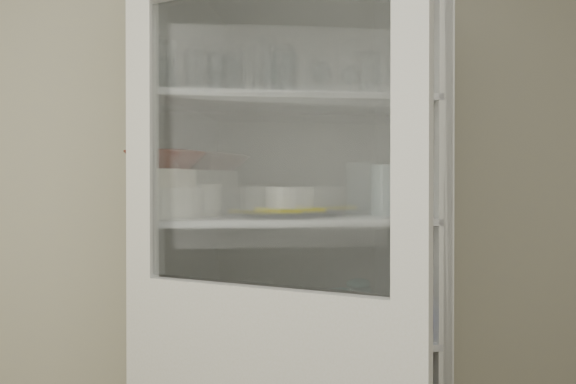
% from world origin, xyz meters
% --- Properties ---
extents(wall_back, '(3.60, 0.02, 2.60)m').
position_xyz_m(wall_back, '(0.00, 1.50, 1.30)').
color(wall_back, '#AFA88F').
rests_on(wall_back, ground).
extents(pantry_cabinet, '(1.00, 0.45, 2.10)m').
position_xyz_m(pantry_cabinet, '(0.20, 1.34, 0.94)').
color(pantry_cabinet, beige).
rests_on(pantry_cabinet, floor).
extents(cupboard_door, '(0.76, 0.55, 2.00)m').
position_xyz_m(cupboard_door, '(0.07, 0.79, 0.87)').
color(cupboard_door, beige).
rests_on(cupboard_door, floor).
extents(tumbler_0, '(0.09, 0.09, 0.16)m').
position_xyz_m(tumbler_0, '(-0.21, 1.14, 1.74)').
color(tumbler_0, silver).
rests_on(tumbler_0, shelf_glass).
extents(tumbler_1, '(0.08, 0.08, 0.14)m').
position_xyz_m(tumbler_1, '(0.01, 1.16, 1.73)').
color(tumbler_1, silver).
rests_on(tumbler_1, shelf_glass).
extents(tumbler_2, '(0.08, 0.08, 0.13)m').
position_xyz_m(tumbler_2, '(0.14, 1.16, 1.73)').
color(tumbler_2, silver).
rests_on(tumbler_2, shelf_glass).
extents(tumbler_3, '(0.10, 0.10, 0.15)m').
position_xyz_m(tumbler_3, '(0.17, 1.12, 1.74)').
color(tumbler_3, silver).
rests_on(tumbler_3, shelf_glass).
extents(tumbler_4, '(0.08, 0.08, 0.13)m').
position_xyz_m(tumbler_4, '(0.18, 1.15, 1.73)').
color(tumbler_4, silver).
rests_on(tumbler_4, shelf_glass).
extents(tumbler_5, '(0.08, 0.08, 0.13)m').
position_xyz_m(tumbler_5, '(0.55, 1.11, 1.72)').
color(tumbler_5, silver).
rests_on(tumbler_5, shelf_glass).
extents(tumbler_6, '(0.07, 0.07, 0.14)m').
position_xyz_m(tumbler_6, '(0.45, 1.12, 1.73)').
color(tumbler_6, silver).
rests_on(tumbler_6, shelf_glass).
extents(tumbler_7, '(0.08, 0.08, 0.12)m').
position_xyz_m(tumbler_7, '(-0.21, 1.25, 1.72)').
color(tumbler_7, silver).
rests_on(tumbler_7, shelf_glass).
extents(tumbler_8, '(0.10, 0.10, 0.15)m').
position_xyz_m(tumbler_8, '(-0.04, 1.24, 1.73)').
color(tumbler_8, silver).
rests_on(tumbler_8, shelf_glass).
extents(tumbler_9, '(0.08, 0.08, 0.14)m').
position_xyz_m(tumbler_9, '(0.00, 1.26, 1.73)').
color(tumbler_9, silver).
rests_on(tumbler_9, shelf_glass).
extents(goblet_0, '(0.08, 0.08, 0.19)m').
position_xyz_m(goblet_0, '(-0.01, 1.39, 1.76)').
color(goblet_0, silver).
rests_on(goblet_0, shelf_glass).
extents(goblet_1, '(0.08, 0.08, 0.18)m').
position_xyz_m(goblet_1, '(0.20, 1.36, 1.75)').
color(goblet_1, silver).
rests_on(goblet_1, shelf_glass).
extents(goblet_2, '(0.07, 0.07, 0.16)m').
position_xyz_m(goblet_2, '(0.33, 1.37, 1.74)').
color(goblet_2, silver).
rests_on(goblet_2, shelf_glass).
extents(goblet_3, '(0.07, 0.07, 0.16)m').
position_xyz_m(goblet_3, '(0.44, 1.39, 1.74)').
color(goblet_3, silver).
rests_on(goblet_3, shelf_glass).
extents(plate_stack_front, '(0.25, 0.25, 0.10)m').
position_xyz_m(plate_stack_front, '(-0.21, 1.23, 1.31)').
color(plate_stack_front, silver).
rests_on(plate_stack_front, shelf_plates).
extents(plate_stack_back, '(0.19, 0.19, 0.11)m').
position_xyz_m(plate_stack_back, '(-0.12, 1.37, 1.32)').
color(plate_stack_back, silver).
rests_on(plate_stack_back, shelf_plates).
extents(cream_bowl, '(0.23, 0.23, 0.06)m').
position_xyz_m(cream_bowl, '(-0.21, 1.23, 1.39)').
color(cream_bowl, silver).
rests_on(cream_bowl, plate_stack_front).
extents(terracotta_bowl, '(0.31, 0.31, 0.06)m').
position_xyz_m(terracotta_bowl, '(-0.21, 1.23, 1.45)').
color(terracotta_bowl, maroon).
rests_on(terracotta_bowl, cream_bowl).
extents(glass_platter, '(0.43, 0.43, 0.02)m').
position_xyz_m(glass_platter, '(0.20, 1.25, 1.27)').
color(glass_platter, silver).
rests_on(glass_platter, shelf_plates).
extents(yellow_trivet, '(0.23, 0.23, 0.01)m').
position_xyz_m(yellow_trivet, '(0.20, 1.25, 1.29)').
color(yellow_trivet, yellow).
rests_on(yellow_trivet, glass_platter).
extents(white_ramekin, '(0.22, 0.22, 0.07)m').
position_xyz_m(white_ramekin, '(0.20, 1.25, 1.33)').
color(white_ramekin, silver).
rests_on(white_ramekin, yellow_trivet).
extents(grey_bowl_stack, '(0.12, 0.12, 0.18)m').
position_xyz_m(grey_bowl_stack, '(0.56, 1.30, 1.35)').
color(grey_bowl_stack, silver).
rests_on(grey_bowl_stack, shelf_plates).
extents(mug_blue, '(0.16, 0.16, 0.09)m').
position_xyz_m(mug_blue, '(0.61, 1.18, 0.91)').
color(mug_blue, '#0C29A3').
rests_on(mug_blue, shelf_mugs).
extents(mug_teal, '(0.11, 0.11, 0.09)m').
position_xyz_m(mug_teal, '(0.25, 1.30, 0.91)').
color(mug_teal, teal).
rests_on(mug_teal, shelf_mugs).
extents(mug_white, '(0.09, 0.09, 0.08)m').
position_xyz_m(mug_white, '(0.50, 1.14, 0.90)').
color(mug_white, silver).
rests_on(mug_white, shelf_mugs).
extents(teal_jar, '(0.10, 0.10, 0.11)m').
position_xyz_m(teal_jar, '(0.32, 1.30, 0.92)').
color(teal_jar, teal).
rests_on(teal_jar, shelf_mugs).
extents(measuring_cups, '(0.11, 0.11, 0.04)m').
position_xyz_m(measuring_cups, '(-0.07, 1.22, 0.88)').
color(measuring_cups, '#BABABA').
rests_on(measuring_cups, shelf_mugs).
extents(white_canister, '(0.15, 0.15, 0.14)m').
position_xyz_m(white_canister, '(-0.06, 1.31, 0.93)').
color(white_canister, silver).
rests_on(white_canister, shelf_mugs).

